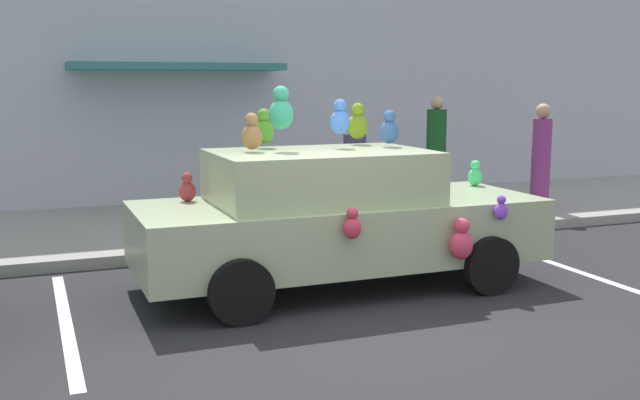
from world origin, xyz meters
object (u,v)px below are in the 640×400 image
(pedestrian_near_shopfront, at_px, (354,177))
(pedestrian_by_lamp, at_px, (436,157))
(plush_covered_car, at_px, (336,216))
(pedestrian_walking_past, at_px, (541,159))
(teddy_bear_on_sidewalk, at_px, (290,206))

(pedestrian_near_shopfront, bearing_deg, pedestrian_by_lamp, 29.54)
(plush_covered_car, distance_m, pedestrian_walking_past, 5.62)
(teddy_bear_on_sidewalk, relative_size, pedestrian_walking_past, 0.39)
(teddy_bear_on_sidewalk, height_order, pedestrian_walking_past, pedestrian_walking_past)
(pedestrian_near_shopfront, bearing_deg, pedestrian_walking_past, 8.11)
(pedestrian_by_lamp, bearing_deg, pedestrian_near_shopfront, -150.46)
(plush_covered_car, xyz_separation_m, teddy_bear_on_sidewalk, (0.45, 2.80, -0.34))
(plush_covered_car, height_order, pedestrian_walking_past, plush_covered_car)
(pedestrian_by_lamp, bearing_deg, pedestrian_walking_past, -20.10)
(teddy_bear_on_sidewalk, bearing_deg, pedestrian_near_shopfront, -37.51)
(plush_covered_car, xyz_separation_m, pedestrian_near_shopfront, (1.22, 2.20, 0.13))
(teddy_bear_on_sidewalk, relative_size, pedestrian_by_lamp, 0.36)
(teddy_bear_on_sidewalk, height_order, pedestrian_by_lamp, pedestrian_by_lamp)
(pedestrian_near_shopfront, xyz_separation_m, pedestrian_walking_past, (3.68, 0.52, 0.06))
(teddy_bear_on_sidewalk, height_order, pedestrian_near_shopfront, pedestrian_near_shopfront)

